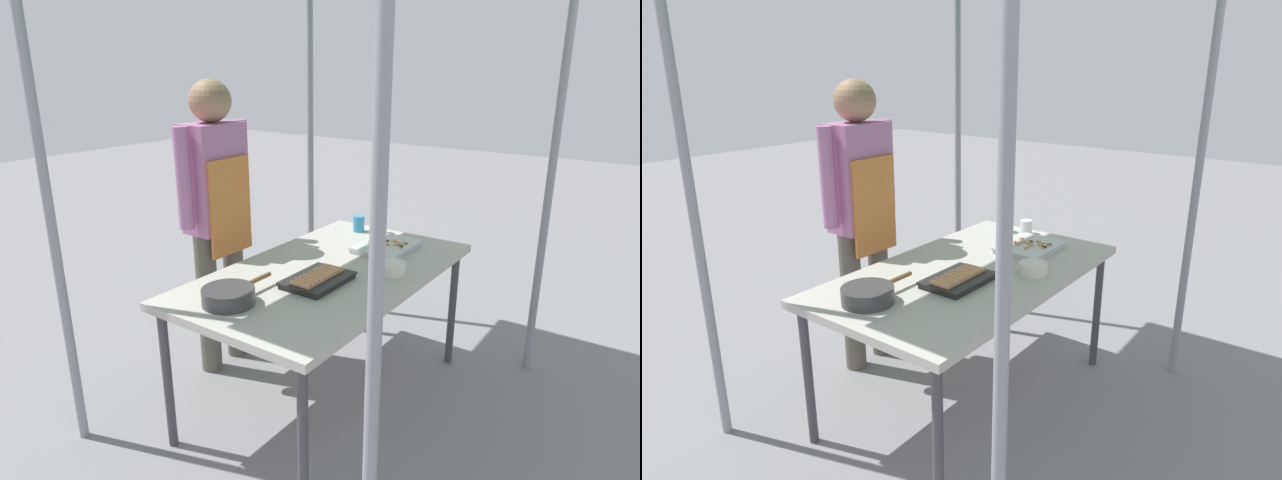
{
  "view_description": "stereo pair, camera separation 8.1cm",
  "coord_description": "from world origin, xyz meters",
  "views": [
    {
      "loc": [
        -2.13,
        -1.45,
        1.75
      ],
      "look_at": [
        0.0,
        0.05,
        0.9
      ],
      "focal_mm": 30.73,
      "sensor_mm": 36.0,
      "label": 1
    },
    {
      "loc": [
        -2.09,
        -1.52,
        1.75
      ],
      "look_at": [
        0.0,
        0.05,
        0.9
      ],
      "focal_mm": 30.73,
      "sensor_mm": 36.0,
      "label": 2
    }
  ],
  "objects": [
    {
      "name": "ground_plane",
      "position": [
        0.0,
        0.0,
        0.0
      ],
      "size": [
        18.0,
        18.0,
        0.0
      ],
      "primitive_type": "plane",
      "color": "slate"
    },
    {
      "name": "vendor_woman",
      "position": [
        -0.03,
        0.74,
        0.99
      ],
      "size": [
        0.52,
        0.23,
        1.67
      ],
      "rotation": [
        0.0,
        0.0,
        3.14
      ],
      "color": "#595147",
      "rests_on": "ground"
    },
    {
      "name": "cooking_wok",
      "position": [
        -0.58,
        0.12,
        0.79
      ],
      "size": [
        0.39,
        0.23,
        0.07
      ],
      "color": "#38383A",
      "rests_on": "stall_table"
    },
    {
      "name": "tray_grilled_sausages",
      "position": [
        -0.17,
        -0.06,
        0.77
      ],
      "size": [
        0.34,
        0.24,
        0.05
      ],
      "color": "black",
      "rests_on": "stall_table"
    },
    {
      "name": "drink_cup_near_edge",
      "position": [
        0.7,
        0.09,
        0.79
      ],
      "size": [
        0.07,
        0.07,
        0.08
      ],
      "primitive_type": "cylinder",
      "color": "white",
      "rests_on": "stall_table"
    },
    {
      "name": "stall_table",
      "position": [
        0.0,
        0.0,
        0.7
      ],
      "size": [
        1.6,
        0.9,
        0.75
      ],
      "color": "#B7B2A8",
      "rests_on": "ground"
    },
    {
      "name": "condiment_bowl",
      "position": [
        0.14,
        -0.28,
        0.78
      ],
      "size": [
        0.14,
        0.14,
        0.06
      ],
      "primitive_type": "cylinder",
      "color": "silver",
      "rests_on": "stall_table"
    },
    {
      "name": "tray_meat_skewers",
      "position": [
        0.46,
        -0.08,
        0.77
      ],
      "size": [
        0.37,
        0.28,
        0.04
      ],
      "color": "silver",
      "rests_on": "stall_table"
    },
    {
      "name": "drink_cup_by_wok",
      "position": [
        0.66,
        0.22,
        0.8
      ],
      "size": [
        0.07,
        0.07,
        0.1
      ],
      "primitive_type": "cylinder",
      "color": "#338CBF",
      "rests_on": "stall_table"
    }
  ]
}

